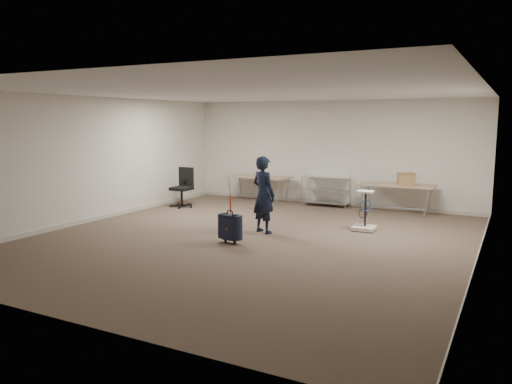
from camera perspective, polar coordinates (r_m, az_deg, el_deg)
The scene contains 10 objects.
ground at distance 9.69m, azimuth -0.50°, elevation -5.37°, with size 9.00×9.00×0.00m, color #4A3A2D.
room_shell at distance 10.89m, azimuth 2.94°, elevation -3.59°, with size 8.00×9.00×9.00m.
folding_table_left at distance 13.89m, azimuth 0.29°, elevation 1.61°, with size 1.80×0.75×0.73m.
folding_table_right at distance 12.62m, azimuth 15.79°, elevation 0.63°, with size 1.80×0.75×0.73m.
wire_shelf at distance 13.40m, azimuth 8.01°, elevation 0.26°, with size 1.22×0.47×0.80m.
person at distance 10.08m, azimuth 0.86°, elevation -0.30°, with size 0.57×0.37×1.57m, color black.
suitcase at distance 9.29m, azimuth -2.99°, elevation -4.00°, with size 0.35×0.22×0.92m.
office_chair at distance 13.33m, azimuth -8.39°, elevation -0.34°, with size 0.63×0.63×1.04m.
equipment_cart at distance 10.61m, azimuth 12.29°, elevation -3.16°, with size 0.46×0.46×0.83m.
cardboard_box at distance 12.45m, azimuth 16.78°, elevation 1.41°, with size 0.39×0.29×0.29m, color olive.
Camera 1 is at (4.45, -8.30, 2.28)m, focal length 35.00 mm.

